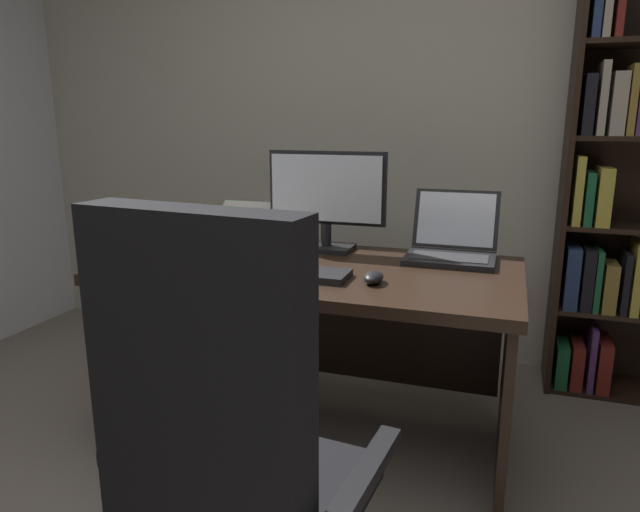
{
  "coord_description": "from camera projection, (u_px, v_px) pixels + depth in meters",
  "views": [
    {
      "loc": [
        0.51,
        -0.81,
        1.27
      ],
      "look_at": [
        -0.13,
        1.09,
        0.79
      ],
      "focal_mm": 32.01,
      "sensor_mm": 36.0,
      "label": 1
    }
  ],
  "objects": [
    {
      "name": "wall_back",
      "position": [
        414.0,
        117.0,
        2.98
      ],
      "size": [
        5.15,
        0.12,
        2.56
      ],
      "primitive_type": "cube",
      "color": "beige",
      "rests_on": "ground"
    },
    {
      "name": "desk",
      "position": [
        319.0,
        311.0,
        2.25
      ],
      "size": [
        1.51,
        0.78,
        0.74
      ],
      "color": "black",
      "rests_on": "ground"
    },
    {
      "name": "office_chair",
      "position": [
        233.0,
        484.0,
        1.28
      ],
      "size": [
        0.65,
        0.6,
        1.11
      ],
      "rotation": [
        0.0,
        0.0,
        -0.1
      ],
      "color": "black",
      "rests_on": "ground"
    },
    {
      "name": "monitor",
      "position": [
        327.0,
        201.0,
        2.33
      ],
      "size": [
        0.5,
        0.16,
        0.41
      ],
      "color": "black",
      "rests_on": "desk"
    },
    {
      "name": "laptop",
      "position": [
        452.0,
        245.0,
        2.22
      ],
      "size": [
        0.34,
        0.34,
        0.25
      ],
      "color": "black",
      "rests_on": "desk"
    },
    {
      "name": "keyboard",
      "position": [
        289.0,
        272.0,
        1.99
      ],
      "size": [
        0.42,
        0.15,
        0.02
      ],
      "primitive_type": "cube",
      "color": "black",
      "rests_on": "desk"
    },
    {
      "name": "computer_mouse",
      "position": [
        373.0,
        277.0,
        1.89
      ],
      "size": [
        0.06,
        0.1,
        0.04
      ],
      "primitive_type": "ellipsoid",
      "color": "black",
      "rests_on": "desk"
    },
    {
      "name": "reading_stand_with_book",
      "position": [
        240.0,
        223.0,
        2.54
      ],
      "size": [
        0.26,
        0.26,
        0.16
      ],
      "color": "black",
      "rests_on": "desk"
    },
    {
      "name": "open_binder",
      "position": [
        187.0,
        267.0,
        2.06
      ],
      "size": [
        0.45,
        0.33,
        0.02
      ],
      "rotation": [
        0.0,
        0.0,
        -0.04
      ],
      "color": "green",
      "rests_on": "desk"
    },
    {
      "name": "notepad",
      "position": [
        253.0,
        258.0,
        2.22
      ],
      "size": [
        0.15,
        0.21,
        0.01
      ],
      "primitive_type": "cube",
      "rotation": [
        0.0,
        0.0,
        0.0
      ],
      "color": "silver",
      "rests_on": "desk"
    },
    {
      "name": "pen",
      "position": [
        258.0,
        256.0,
        2.21
      ],
      "size": [
        0.14,
        0.04,
        0.01
      ],
      "primitive_type": "cylinder",
      "rotation": [
        0.0,
        1.57,
        -0.24
      ],
      "color": "navy",
      "rests_on": "notepad"
    }
  ]
}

